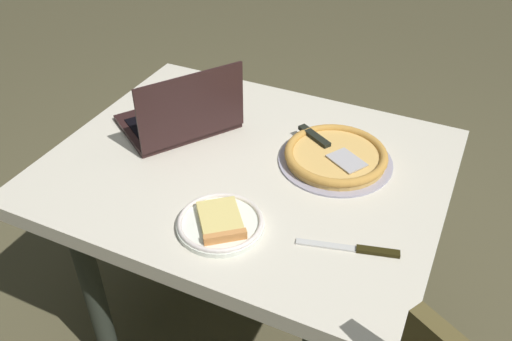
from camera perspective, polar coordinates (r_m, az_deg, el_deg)
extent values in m
plane|color=brown|center=(2.05, -0.77, -15.75)|extent=(12.00, 12.00, 0.00)
cube|color=beige|center=(1.54, -0.98, 0.06)|extent=(1.11, 0.89, 0.05)
cylinder|color=#282D25|center=(1.75, -16.79, -12.85)|extent=(0.06, 0.06, 0.68)
cylinder|color=#282D25|center=(2.14, -5.20, -0.11)|extent=(0.06, 0.06, 0.68)
cylinder|color=#282D25|center=(1.96, 13.03, -5.42)|extent=(0.06, 0.06, 0.68)
cube|color=black|center=(1.72, -8.39, 5.24)|extent=(0.39, 0.41, 0.02)
cube|color=black|center=(1.71, -8.43, 5.53)|extent=(0.29, 0.33, 0.00)
cube|color=black|center=(1.56, -6.84, 6.67)|extent=(0.19, 0.28, 0.21)
cube|color=black|center=(1.56, -6.88, 6.71)|extent=(0.17, 0.25, 0.18)
cylinder|color=white|center=(1.32, -3.80, -5.76)|extent=(0.22, 0.22, 0.01)
torus|color=silver|center=(1.32, -3.82, -5.45)|extent=(0.21, 0.21, 0.01)
cube|color=#DFC76E|center=(1.31, -3.83, -5.22)|extent=(0.16, 0.17, 0.02)
cube|color=#D18747|center=(1.27, -3.30, -7.14)|extent=(0.09, 0.08, 0.03)
cylinder|color=#9C98AC|center=(1.55, 8.45, 1.02)|extent=(0.33, 0.33, 0.01)
cylinder|color=#DBAA59|center=(1.54, 8.50, 1.44)|extent=(0.28, 0.28, 0.02)
torus|color=#C28A3C|center=(1.53, 8.53, 1.78)|extent=(0.29, 0.29, 0.02)
cube|color=#B6B1B4|center=(1.51, 9.66, 1.07)|extent=(0.12, 0.11, 0.00)
cube|color=black|center=(1.59, 6.24, 3.69)|extent=(0.12, 0.09, 0.01)
cube|color=beige|center=(1.29, 8.38, -8.01)|extent=(0.18, 0.06, 0.00)
cube|color=black|center=(1.29, 12.89, -8.43)|extent=(0.10, 0.04, 0.01)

